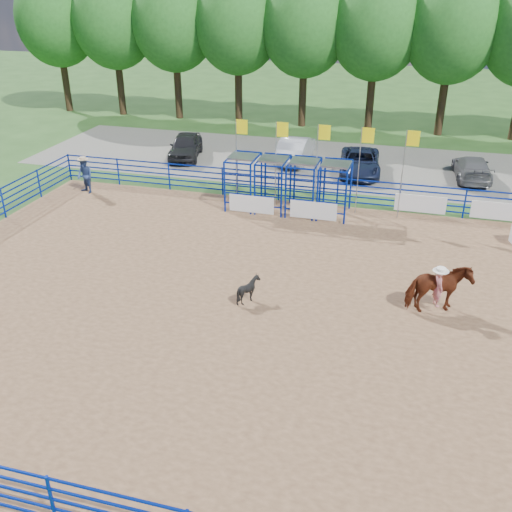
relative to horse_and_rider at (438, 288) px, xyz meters
The scene contains 13 objects.
ground 4.89m from the horse_and_rider, 168.00° to the right, with size 120.00×120.00×0.00m, color #345C25.
arena_dirt 4.88m from the horse_and_rider, 168.00° to the right, with size 30.00×20.00×0.02m, color #886444.
gravel_strip 16.70m from the horse_and_rider, 106.33° to the left, with size 40.00×10.00×0.01m, color slate.
horse_and_rider is the anchor object (origin of this frame).
calf 6.48m from the horse_and_rider, behind, with size 0.76×0.86×0.94m, color black.
spectator_cowboy 19.21m from the horse_and_rider, 157.43° to the left, with size 1.12×1.02×1.92m.
car_a 21.12m from the horse_and_rider, 135.51° to the left, with size 1.77×4.39×1.50m, color black.
car_b 17.90m from the horse_and_rider, 117.44° to the left, with size 1.65×4.75×1.56m, color gray.
car_c 15.13m from the horse_and_rider, 106.01° to the left, with size 2.24×4.86×1.35m, color #141B34.
car_d 15.29m from the horse_and_rider, 82.43° to the left, with size 1.82×4.47×1.30m, color #58585B.
perimeter_fence 4.80m from the horse_and_rider, 168.00° to the right, with size 30.10×20.10×1.50m.
chute_assembly 10.25m from the horse_and_rider, 130.03° to the left, with size 19.32×2.41×4.20m.
treeline 26.28m from the horse_and_rider, 100.62° to the left, with size 56.40×6.40×11.24m.
Camera 1 is at (3.21, -16.78, 10.49)m, focal length 40.00 mm.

